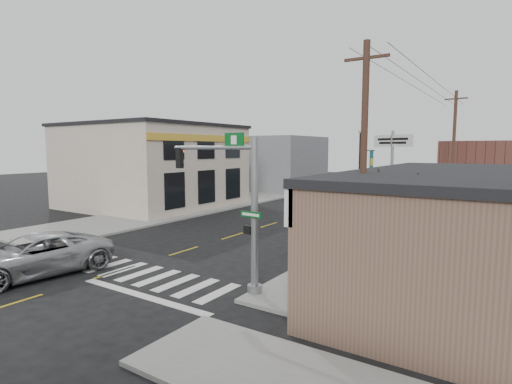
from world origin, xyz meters
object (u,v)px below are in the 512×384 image
Objects in this scene: bare_tree at (398,181)px; traffic_signal_pole at (239,197)px; suv at (33,256)px; lamp_post at (361,175)px; fire_hydrant at (336,241)px; dance_center_sign at (392,153)px; utility_pole_far at (453,151)px; utility_pole_near at (363,169)px; guide_sign at (346,220)px.

traffic_signal_pole is at bearing -154.93° from bare_tree.
lamp_post is at bearing 65.13° from suv.
dance_center_sign is (0.60, 7.49, 4.17)m from fire_hydrant.
fire_hydrant is at bearing 57.52° from suv.
traffic_signal_pole is 0.90× the size of dance_center_sign.
suv is 1.08× the size of traffic_signal_pole.
utility_pole_far reaches higher than suv.
suv is 16.02m from lamp_post.
traffic_signal_pole is at bearing 28.88° from suv.
lamp_post is (8.66, 13.19, 2.79)m from suv.
guide_sign is at bearing 118.81° from utility_pole_near.
lamp_post is at bearing -97.67° from utility_pole_far.
fire_hydrant is 8.60m from dance_center_sign.
utility_pole_near is at bearing -89.29° from lamp_post.
utility_pole_far is (0.05, 20.72, 0.47)m from utility_pole_near.
utility_pole_far is (2.47, 7.82, 0.11)m from dance_center_sign.
utility_pole_far is at bearing 90.52° from utility_pole_near.
utility_pole_near is at bearing -40.82° from guide_sign.
suv is 0.71× the size of utility_pole_near.
traffic_signal_pole is 7.58m from fire_hydrant.
guide_sign is 9.97m from dance_center_sign.
bare_tree is at bearing 30.64° from suv.
bare_tree is at bearing -49.86° from dance_center_sign.
suv is at bearing -158.04° from utility_pole_near.
suv is 1.20× the size of bare_tree.
fire_hydrant is at bearing 119.84° from utility_pole_near.
utility_pole_far reaches higher than traffic_signal_pole.
bare_tree is (3.97, -4.79, 3.42)m from fire_hydrant.
bare_tree is (4.71, 2.20, 0.60)m from traffic_signal_pole.
suv is at bearing -120.42° from guide_sign.
dance_center_sign is (0.54, 4.23, 1.11)m from lamp_post.
traffic_signal_pole reaches higher than bare_tree.
fire_hydrant is 0.09× the size of utility_pole_near.
suv is at bearing -157.77° from bare_tree.
bare_tree is (3.37, -12.29, -0.74)m from dance_center_sign.
utility_pole_near is (1.77, -3.31, 2.32)m from guide_sign.
utility_pole_far reaches higher than dance_center_sign.
fire_hydrant is (-1.24, 2.09, -1.48)m from guide_sign.
dance_center_sign reaches higher than bare_tree.
utility_pole_near is (3.02, -5.40, 3.81)m from fire_hydrant.
dance_center_sign reaches higher than guide_sign.
guide_sign is at bearing -95.67° from lamp_post.
utility_pole_near is (2.42, -12.89, -0.36)m from dance_center_sign.
lamp_post is 0.73× the size of utility_pole_near.
bare_tree is 0.53× the size of utility_pole_far.
dance_center_sign is (-0.64, 9.58, 2.69)m from guide_sign.
suv is 1.99× the size of guide_sign.
traffic_signal_pole is 0.66× the size of utility_pole_near.
guide_sign is at bearing 46.96° from suv.
suv is 0.64× the size of utility_pole_far.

